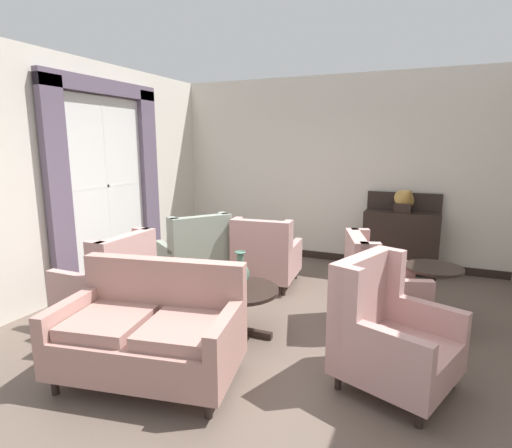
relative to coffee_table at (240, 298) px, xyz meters
name	(u,v)px	position (x,y,z in m)	size (l,w,h in m)	color
ground	(255,342)	(0.22, -0.11, -0.40)	(9.15, 9.15, 0.00)	brown
wall_back	(334,171)	(0.22, 3.16, 1.12)	(5.61, 0.08, 3.04)	silver
wall_left	(106,175)	(-2.51, 0.87, 1.12)	(0.08, 4.57, 3.04)	silver
baseboard_back	(330,256)	(0.22, 3.11, -0.34)	(5.45, 0.03, 0.12)	black
window_with_curtains	(108,174)	(-2.41, 0.81, 1.14)	(0.12, 2.04, 2.69)	silver
coffee_table	(240,298)	(0.00, 0.00, 0.00)	(0.81, 0.81, 0.50)	black
porcelain_vase	(240,273)	(0.00, 0.02, 0.26)	(0.19, 0.19, 0.39)	#4C7A66
settee	(150,332)	(-0.33, -1.03, 0.01)	(1.62, 1.10, 0.96)	tan
armchair_foreground_right	(377,288)	(1.28, 0.74, 0.04)	(0.98, 0.96, 1.01)	tan
armchair_far_left	(266,257)	(-0.30, 1.46, 0.02)	(0.88, 0.95, 0.98)	tan
armchair_back_corner	(388,334)	(1.50, -0.34, 0.05)	(1.05, 1.05, 1.06)	tan
armchair_near_sideboard	(111,284)	(-1.46, -0.27, 0.03)	(0.83, 0.82, 1.01)	tan
armchair_beside_settee	(195,257)	(-1.16, 1.02, 0.04)	(1.12, 1.12, 1.04)	gray
side_table	(432,290)	(1.82, 0.96, 0.02)	(0.59, 0.59, 0.68)	black
sideboard	(401,238)	(1.35, 2.87, 0.14)	(1.09, 0.40, 1.22)	black
gramophone	(406,198)	(1.40, 2.78, 0.78)	(0.45, 0.49, 0.48)	black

